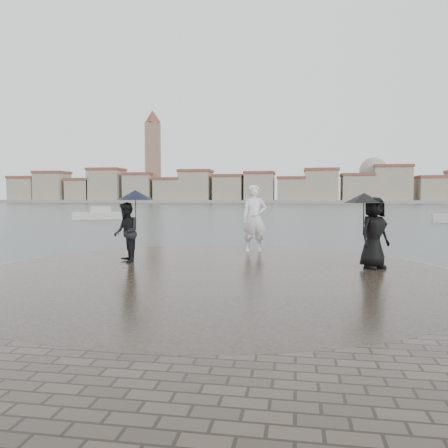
# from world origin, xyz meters

# --- Properties ---
(ground) EXTENTS (400.00, 400.00, 0.00)m
(ground) POSITION_xyz_m (0.00, 0.00, 0.00)
(ground) COLOR #2B3835
(ground) RESTS_ON ground
(kerb_ring) EXTENTS (12.50, 12.50, 0.32)m
(kerb_ring) POSITION_xyz_m (0.00, 3.50, 0.16)
(kerb_ring) COLOR gray
(kerb_ring) RESTS_ON ground
(quay_tip) EXTENTS (11.90, 11.90, 0.36)m
(quay_tip) POSITION_xyz_m (0.00, 3.50, 0.18)
(quay_tip) COLOR #2D261E
(quay_tip) RESTS_ON ground
(statue) EXTENTS (0.88, 0.63, 2.26)m
(statue) POSITION_xyz_m (0.60, 7.42, 1.49)
(statue) COLOR white
(statue) RESTS_ON quay_tip
(visitor_left) EXTENTS (1.26, 1.14, 2.04)m
(visitor_left) POSITION_xyz_m (-2.70, 4.52, 1.48)
(visitor_left) COLOR black
(visitor_left) RESTS_ON quay_tip
(visitor_right) EXTENTS (1.31, 1.15, 1.95)m
(visitor_right) POSITION_xyz_m (3.92, 4.47, 1.49)
(visitor_right) COLOR black
(visitor_right) RESTS_ON quay_tip
(far_skyline) EXTENTS (260.00, 20.00, 37.00)m
(far_skyline) POSITION_xyz_m (-6.29, 160.71, 5.61)
(far_skyline) COLOR gray
(far_skyline) RESTS_ON ground
(boats) EXTENTS (39.79, 17.67, 1.50)m
(boats) POSITION_xyz_m (3.57, 38.23, 0.38)
(boats) COLOR #B8B4A6
(boats) RESTS_ON ground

